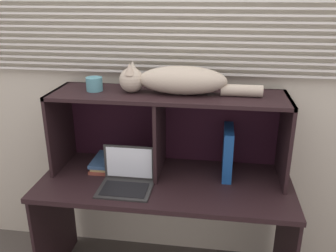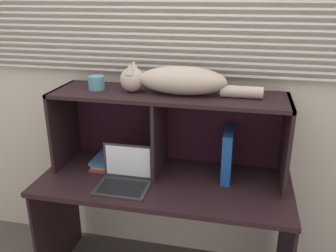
% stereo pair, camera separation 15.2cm
% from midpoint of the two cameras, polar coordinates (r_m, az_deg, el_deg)
% --- Properties ---
extents(back_panel_with_blinds, '(4.40, 0.08, 2.50)m').
position_cam_midpoint_polar(back_panel_with_blinds, '(2.31, -1.06, 6.95)').
color(back_panel_with_blinds, beige).
rests_on(back_panel_with_blinds, ground).
extents(desk, '(1.50, 0.64, 0.75)m').
position_cam_midpoint_polar(desk, '(2.25, -2.42, -11.78)').
color(desk, black).
rests_on(desk, ground).
extents(hutch_shelf_unit, '(1.39, 0.38, 0.50)m').
position_cam_midpoint_polar(hutch_shelf_unit, '(2.17, -2.03, 1.48)').
color(hutch_shelf_unit, black).
rests_on(hutch_shelf_unit, desk).
extents(cat, '(0.82, 0.19, 0.18)m').
position_cam_midpoint_polar(cat, '(2.06, -0.79, 7.21)').
color(cat, '#B7A895').
rests_on(cat, hutch_shelf_unit).
extents(laptop, '(0.30, 0.23, 0.22)m').
position_cam_midpoint_polar(laptop, '(2.11, -8.65, -8.35)').
color(laptop, '#2A2A2A').
rests_on(laptop, desk).
extents(binder_upright, '(0.05, 0.24, 0.31)m').
position_cam_midpoint_polar(binder_upright, '(2.18, 7.46, -4.15)').
color(binder_upright, navy).
rests_on(binder_upright, desk).
extents(book_stack, '(0.19, 0.25, 0.06)m').
position_cam_midpoint_polar(book_stack, '(2.36, -11.24, -5.74)').
color(book_stack, brown).
rests_on(book_stack, desk).
extents(small_basket, '(0.10, 0.10, 0.08)m').
position_cam_midpoint_polar(small_basket, '(2.20, -13.55, 6.46)').
color(small_basket, teal).
rests_on(small_basket, hutch_shelf_unit).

